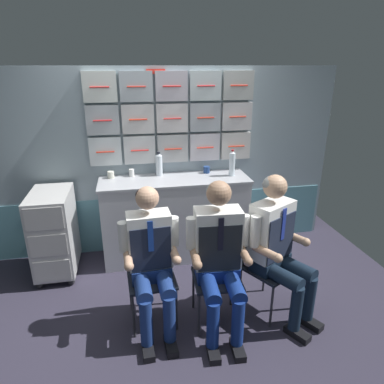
{
  "coord_description": "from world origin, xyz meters",
  "views": [
    {
      "loc": [
        -0.35,
        -2.5,
        2.15
      ],
      "look_at": [
        0.17,
        0.25,
        1.11
      ],
      "focal_mm": 31.89,
      "sensor_mm": 36.0,
      "label": 1
    }
  ],
  "objects_px": {
    "water_bottle_tall": "(159,164)",
    "folding_chair_left": "(150,264)",
    "crew_member_right": "(278,242)",
    "folding_chair_right": "(262,256)",
    "coffee_cup_spare": "(207,169)",
    "service_trolley": "(54,231)",
    "crew_member_center": "(219,252)",
    "folding_chair_center": "(215,264)",
    "crew_member_left": "(151,256)"
  },
  "relations": [
    {
      "from": "crew_member_center",
      "to": "water_bottle_tall",
      "type": "bearing_deg",
      "value": 103.73
    },
    {
      "from": "service_trolley",
      "to": "coffee_cup_spare",
      "type": "xyz_separation_m",
      "value": [
        1.72,
        0.28,
        0.51
      ]
    },
    {
      "from": "service_trolley",
      "to": "crew_member_center",
      "type": "relative_size",
      "value": 0.71
    },
    {
      "from": "service_trolley",
      "to": "coffee_cup_spare",
      "type": "bearing_deg",
      "value": 9.21
    },
    {
      "from": "service_trolley",
      "to": "water_bottle_tall",
      "type": "distance_m",
      "value": 1.34
    },
    {
      "from": "folding_chair_left",
      "to": "folding_chair_center",
      "type": "relative_size",
      "value": 1.0
    },
    {
      "from": "crew_member_right",
      "to": "water_bottle_tall",
      "type": "distance_m",
      "value": 1.64
    },
    {
      "from": "folding_chair_center",
      "to": "folding_chair_right",
      "type": "xyz_separation_m",
      "value": [
        0.45,
        0.05,
        0.0
      ]
    },
    {
      "from": "service_trolley",
      "to": "crew_member_left",
      "type": "relative_size",
      "value": 0.74
    },
    {
      "from": "service_trolley",
      "to": "folding_chair_right",
      "type": "relative_size",
      "value": 1.11
    },
    {
      "from": "crew_member_left",
      "to": "coffee_cup_spare",
      "type": "xyz_separation_m",
      "value": [
        0.76,
        1.29,
        0.31
      ]
    },
    {
      "from": "water_bottle_tall",
      "to": "coffee_cup_spare",
      "type": "xyz_separation_m",
      "value": [
        0.56,
        -0.01,
        -0.09
      ]
    },
    {
      "from": "crew_member_left",
      "to": "coffee_cup_spare",
      "type": "distance_m",
      "value": 1.53
    },
    {
      "from": "folding_chair_left",
      "to": "crew_member_left",
      "type": "relative_size",
      "value": 0.67
    },
    {
      "from": "folding_chair_right",
      "to": "coffee_cup_spare",
      "type": "height_order",
      "value": "coffee_cup_spare"
    },
    {
      "from": "service_trolley",
      "to": "coffee_cup_spare",
      "type": "relative_size",
      "value": 12.01
    },
    {
      "from": "crew_member_right",
      "to": "folding_chair_left",
      "type": "bearing_deg",
      "value": 170.18
    },
    {
      "from": "service_trolley",
      "to": "crew_member_right",
      "type": "relative_size",
      "value": 0.71
    },
    {
      "from": "crew_member_right",
      "to": "crew_member_center",
      "type": "bearing_deg",
      "value": -172.48
    },
    {
      "from": "water_bottle_tall",
      "to": "folding_chair_center",
      "type": "bearing_deg",
      "value": -74.23
    },
    {
      "from": "service_trolley",
      "to": "folding_chair_left",
      "type": "bearing_deg",
      "value": -41.91
    },
    {
      "from": "crew_member_center",
      "to": "water_bottle_tall",
      "type": "relative_size",
      "value": 4.78
    },
    {
      "from": "folding_chair_left",
      "to": "coffee_cup_spare",
      "type": "height_order",
      "value": "coffee_cup_spare"
    },
    {
      "from": "water_bottle_tall",
      "to": "folding_chair_left",
      "type": "bearing_deg",
      "value": -100.57
    },
    {
      "from": "folding_chair_right",
      "to": "coffee_cup_spare",
      "type": "bearing_deg",
      "value": 101.98
    },
    {
      "from": "folding_chair_left",
      "to": "service_trolley",
      "type": "bearing_deg",
      "value": 138.09
    },
    {
      "from": "folding_chair_center",
      "to": "crew_member_center",
      "type": "xyz_separation_m",
      "value": [
        -0.01,
        -0.16,
        0.21
      ]
    },
    {
      "from": "folding_chair_left",
      "to": "crew_member_center",
      "type": "xyz_separation_m",
      "value": [
        0.55,
        -0.26,
        0.21
      ]
    },
    {
      "from": "crew_member_left",
      "to": "crew_member_center",
      "type": "xyz_separation_m",
      "value": [
        0.55,
        -0.1,
        0.03
      ]
    },
    {
      "from": "crew_member_center",
      "to": "folding_chair_right",
      "type": "height_order",
      "value": "crew_member_center"
    },
    {
      "from": "crew_member_right",
      "to": "coffee_cup_spare",
      "type": "xyz_separation_m",
      "value": [
        -0.33,
        1.32,
        0.28
      ]
    },
    {
      "from": "folding_chair_center",
      "to": "water_bottle_tall",
      "type": "bearing_deg",
      "value": 105.77
    },
    {
      "from": "crew_member_left",
      "to": "crew_member_right",
      "type": "bearing_deg",
      "value": -1.59
    },
    {
      "from": "folding_chair_left",
      "to": "crew_member_right",
      "type": "xyz_separation_m",
      "value": [
        1.1,
        -0.19,
        0.21
      ]
    },
    {
      "from": "folding_chair_left",
      "to": "water_bottle_tall",
      "type": "relative_size",
      "value": 3.07
    },
    {
      "from": "folding_chair_right",
      "to": "water_bottle_tall",
      "type": "relative_size",
      "value": 3.07
    },
    {
      "from": "folding_chair_left",
      "to": "crew_member_right",
      "type": "relative_size",
      "value": 0.64
    },
    {
      "from": "service_trolley",
      "to": "folding_chair_center",
      "type": "relative_size",
      "value": 1.11
    },
    {
      "from": "folding_chair_center",
      "to": "folding_chair_right",
      "type": "relative_size",
      "value": 1.0
    },
    {
      "from": "folding_chair_left",
      "to": "folding_chair_right",
      "type": "xyz_separation_m",
      "value": [
        1.02,
        -0.05,
        0.0
      ]
    },
    {
      "from": "service_trolley",
      "to": "folding_chair_right",
      "type": "distance_m",
      "value": 2.17
    },
    {
      "from": "water_bottle_tall",
      "to": "coffee_cup_spare",
      "type": "distance_m",
      "value": 0.56
    },
    {
      "from": "folding_chair_left",
      "to": "coffee_cup_spare",
      "type": "xyz_separation_m",
      "value": [
        0.77,
        1.13,
        0.49
      ]
    },
    {
      "from": "crew_member_center",
      "to": "folding_chair_right",
      "type": "relative_size",
      "value": 1.56
    },
    {
      "from": "coffee_cup_spare",
      "to": "crew_member_center",
      "type": "bearing_deg",
      "value": -98.7
    },
    {
      "from": "folding_chair_center",
      "to": "crew_member_center",
      "type": "distance_m",
      "value": 0.26
    },
    {
      "from": "folding_chair_right",
      "to": "service_trolley",
      "type": "bearing_deg",
      "value": 155.28
    },
    {
      "from": "crew_member_right",
      "to": "water_bottle_tall",
      "type": "height_order",
      "value": "crew_member_right"
    },
    {
      "from": "crew_member_left",
      "to": "water_bottle_tall",
      "type": "xyz_separation_m",
      "value": [
        0.2,
        1.3,
        0.4
      ]
    },
    {
      "from": "folding_chair_left",
      "to": "crew_member_center",
      "type": "distance_m",
      "value": 0.65
    }
  ]
}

